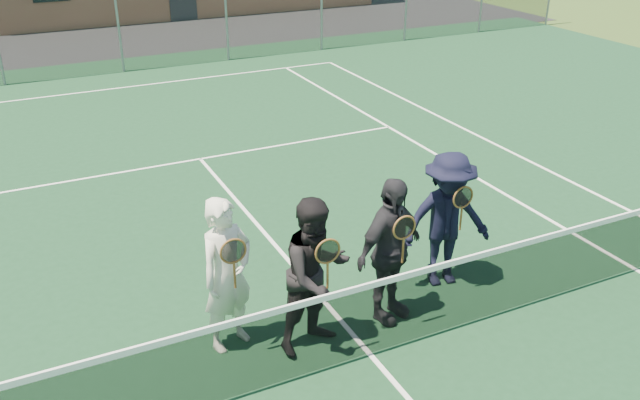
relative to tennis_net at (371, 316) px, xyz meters
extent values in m
plane|color=#2F491A|center=(0.00, 20.00, -0.54)|extent=(220.00, 220.00, 0.00)
cube|color=#14381E|center=(0.00, 0.00, -0.53)|extent=(30.00, 30.00, 0.02)
cube|color=white|center=(0.00, 11.88, -0.51)|extent=(10.97, 0.06, 0.01)
cube|color=white|center=(4.12, 0.00, -0.51)|extent=(0.06, 23.77, 0.01)
cube|color=white|center=(0.00, 6.40, -0.51)|extent=(8.23, 0.06, 0.01)
cube|color=white|center=(0.00, 0.00, -0.51)|extent=(0.06, 12.80, 0.01)
cube|color=black|center=(0.00, 0.00, -0.06)|extent=(11.60, 0.02, 0.88)
cube|color=white|center=(0.00, 0.00, 0.39)|extent=(11.60, 0.03, 0.07)
cylinder|color=slate|center=(0.00, 13.50, 0.96)|extent=(0.07, 0.07, 3.00)
cylinder|color=slate|center=(3.00, 13.50, 0.96)|extent=(0.07, 0.07, 3.00)
cylinder|color=slate|center=(6.00, 13.50, 0.96)|extent=(0.07, 0.07, 3.00)
cube|color=black|center=(0.00, 13.50, 0.96)|extent=(30.00, 0.03, 3.00)
imported|color=white|center=(-1.30, 0.88, 0.38)|extent=(0.77, 0.64, 1.80)
torus|color=brown|center=(-1.30, 0.61, 0.81)|extent=(0.29, 0.02, 0.29)
cylinder|color=black|center=(-1.30, 0.61, 0.81)|extent=(0.25, 0.00, 0.25)
cylinder|color=brown|center=(-1.30, 0.61, 0.53)|extent=(0.03, 0.03, 0.32)
imported|color=black|center=(-0.44, 0.45, 0.38)|extent=(1.01, 0.87, 1.80)
torus|color=brown|center=(-0.44, 0.18, 0.81)|extent=(0.29, 0.02, 0.29)
cylinder|color=black|center=(-0.44, 0.18, 0.81)|extent=(0.25, 0.00, 0.25)
cylinder|color=brown|center=(-0.44, 0.18, 0.53)|extent=(0.03, 0.03, 0.32)
imported|color=black|center=(0.55, 0.55, 0.38)|extent=(1.14, 0.77, 1.80)
torus|color=brown|center=(0.55, 0.28, 0.81)|extent=(0.29, 0.02, 0.29)
cylinder|color=black|center=(0.55, 0.28, 0.81)|extent=(0.25, 0.00, 0.25)
cylinder|color=brown|center=(0.55, 0.28, 0.53)|extent=(0.03, 0.03, 0.32)
imported|color=black|center=(1.59, 0.90, 0.38)|extent=(1.27, 0.89, 1.80)
torus|color=brown|center=(1.59, 0.63, 0.81)|extent=(0.29, 0.02, 0.29)
cylinder|color=black|center=(1.59, 0.63, 0.81)|extent=(0.25, 0.00, 0.25)
cylinder|color=brown|center=(1.59, 0.63, 0.53)|extent=(0.03, 0.03, 0.32)
camera|label=1|loc=(-3.13, -5.18, 4.26)|focal=38.00mm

